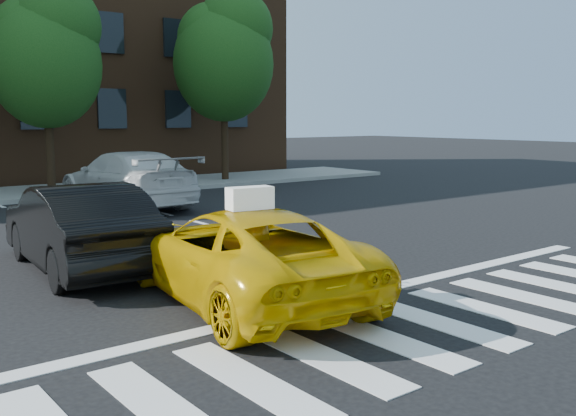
{
  "coord_description": "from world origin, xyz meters",
  "views": [
    {
      "loc": [
        -6.53,
        -5.16,
        2.67
      ],
      "look_at": [
        0.26,
        3.55,
        1.1
      ],
      "focal_mm": 40.0,
      "sensor_mm": 36.0,
      "label": 1
    }
  ],
  "objects_px": {
    "tree_right": "(224,51)",
    "white_suv": "(127,179)",
    "tree_mid": "(46,51)",
    "taxi": "(243,254)",
    "black_sedan": "(79,227)"
  },
  "relations": [
    {
      "from": "tree_right",
      "to": "white_suv",
      "type": "xyz_separation_m",
      "value": [
        -6.13,
        -4.15,
        -4.43
      ]
    },
    {
      "from": "taxi",
      "to": "black_sedan",
      "type": "distance_m",
      "value": 3.53
    },
    {
      "from": "taxi",
      "to": "white_suv",
      "type": "xyz_separation_m",
      "value": [
        2.8,
        10.34,
        0.15
      ]
    },
    {
      "from": "black_sedan",
      "to": "tree_mid",
      "type": "bearing_deg",
      "value": -101.53
    },
    {
      "from": "taxi",
      "to": "white_suv",
      "type": "distance_m",
      "value": 10.72
    },
    {
      "from": "tree_mid",
      "to": "tree_right",
      "type": "distance_m",
      "value": 7.01
    },
    {
      "from": "black_sedan",
      "to": "white_suv",
      "type": "relative_size",
      "value": 0.81
    },
    {
      "from": "tree_mid",
      "to": "tree_right",
      "type": "relative_size",
      "value": 0.92
    },
    {
      "from": "tree_right",
      "to": "taxi",
      "type": "xyz_separation_m",
      "value": [
        -8.93,
        -14.5,
        -4.58
      ]
    },
    {
      "from": "taxi",
      "to": "tree_mid",
      "type": "bearing_deg",
      "value": -89.77
    },
    {
      "from": "black_sedan",
      "to": "white_suv",
      "type": "bearing_deg",
      "value": -115.54
    },
    {
      "from": "tree_mid",
      "to": "tree_right",
      "type": "bearing_deg",
      "value": -0.0
    },
    {
      "from": "taxi",
      "to": "black_sedan",
      "type": "bearing_deg",
      "value": -61.85
    },
    {
      "from": "tree_mid",
      "to": "white_suv",
      "type": "relative_size",
      "value": 1.23
    },
    {
      "from": "taxi",
      "to": "tree_right",
      "type": "bearing_deg",
      "value": -113.82
    }
  ]
}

